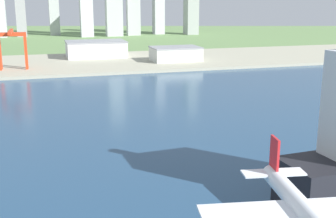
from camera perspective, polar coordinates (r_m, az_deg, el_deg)
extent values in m
plane|color=#658850|center=(253.23, -8.78, -0.46)|extent=(2400.00, 2400.00, 0.00)
cube|color=navy|center=(196.29, -6.37, -4.68)|extent=(840.00, 360.00, 0.15)
cube|color=#A7A58D|center=(438.75, -12.20, 5.72)|extent=(840.00, 140.00, 2.50)
cylinder|color=white|center=(81.05, 17.22, -12.53)|extent=(9.39, 35.53, 3.57)
cube|color=white|center=(82.73, 16.69, -12.34)|extent=(36.41, 13.58, 0.50)
cube|color=red|center=(93.03, 13.46, -6.11)|extent=(1.20, 4.28, 8.58)
cube|color=white|center=(94.17, 13.34, -7.95)|extent=(13.29, 5.97, 0.36)
cube|color=red|center=(402.64, -17.73, 6.87)|extent=(2.20, 2.20, 28.51)
cube|color=red|center=(411.63, -20.71, 6.78)|extent=(2.20, 2.20, 28.51)
cube|color=red|center=(410.59, -17.72, 7.00)|extent=(2.20, 2.20, 28.51)
cube|color=red|center=(405.51, -19.42, 9.01)|extent=(23.80, 10.00, 2.80)
cube|color=red|center=(394.63, -19.52, 9.30)|extent=(2.60, 42.88, 2.60)
cube|color=white|center=(473.41, -9.21, 7.54)|extent=(59.68, 40.40, 15.23)
cube|color=gray|center=(472.56, -9.25, 8.53)|extent=(60.87, 41.21, 1.20)
cube|color=silver|center=(438.53, 0.97, 7.02)|extent=(46.05, 32.14, 12.35)
cube|color=gray|center=(437.74, 0.98, 7.90)|extent=(46.97, 32.79, 1.20)
cube|color=silver|center=(772.32, -20.68, 11.43)|extent=(15.64, 20.33, 76.77)
cube|color=#ACAFB0|center=(790.80, -14.38, 11.98)|extent=(16.35, 19.50, 78.24)
cube|color=silver|center=(745.81, -10.39, 11.37)|extent=(19.94, 19.26, 59.83)
cube|color=#AAAEAE|center=(764.94, -4.48, 12.75)|extent=(21.52, 14.44, 89.89)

